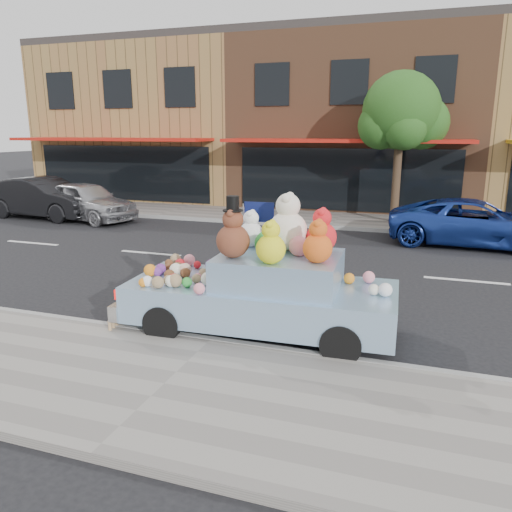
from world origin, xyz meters
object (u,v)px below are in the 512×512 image
at_px(car_blue, 475,223).
at_px(art_car, 263,285).
at_px(car_dark, 44,198).
at_px(street_tree, 402,117).
at_px(car_silver, 86,201).

height_order(car_blue, art_car, art_car).
bearing_deg(car_blue, car_dark, 93.90).
xyz_separation_m(car_dark, art_car, (11.35, -7.99, 0.05)).
distance_m(street_tree, car_dark, 13.41).
bearing_deg(street_tree, car_blue, -47.87).
relative_size(car_silver, car_dark, 0.91).
distance_m(car_silver, art_car, 12.47).
height_order(street_tree, car_blue, street_tree).
xyz_separation_m(car_blue, art_car, (-3.83, -8.15, 0.15)).
bearing_deg(street_tree, car_dark, -167.61).
xyz_separation_m(street_tree, car_dark, (-12.78, -2.81, -2.92)).
relative_size(car_dark, art_car, 1.03).
xyz_separation_m(street_tree, car_blue, (2.40, -2.65, -3.03)).
relative_size(street_tree, car_dark, 1.12).
height_order(car_dark, art_car, art_car).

